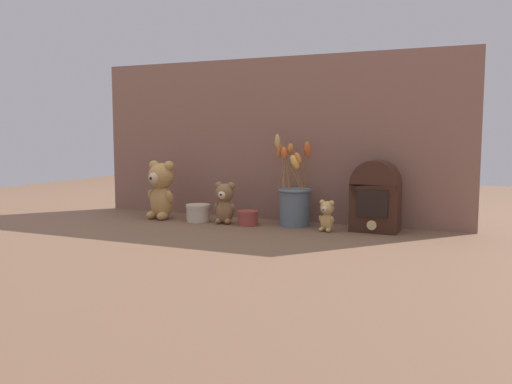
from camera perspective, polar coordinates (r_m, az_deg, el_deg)
name	(u,v)px	position (r m, az deg, el deg)	size (l,w,h in m)	color
ground_plane	(254,226)	(1.98, -0.24, -3.56)	(4.00, 4.00, 0.00)	brown
backdrop_wall	(271,139)	(2.11, 1.64, 5.55)	(1.51, 0.02, 0.62)	#845B4C
teddy_bear_large	(161,189)	(2.16, -9.97, 0.35)	(0.13, 0.12, 0.23)	tan
teddy_bear_medium	(225,202)	(2.02, -3.29, -1.03)	(0.09, 0.08, 0.16)	olive
teddy_bear_small	(327,215)	(1.87, 7.44, -2.42)	(0.06, 0.06, 0.11)	tan
flower_vase	(294,200)	(1.97, 4.06, -0.82)	(0.16, 0.15, 0.34)	slate
vintage_radio	(375,196)	(1.89, 12.46, -0.41)	(0.16, 0.10, 0.25)	#381E14
decorative_tin_tall	(198,213)	(2.08, -6.13, -2.19)	(0.09, 0.09, 0.07)	beige
decorative_tin_short	(248,218)	(1.99, -0.89, -2.75)	(0.08, 0.08, 0.05)	#993D33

